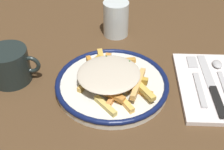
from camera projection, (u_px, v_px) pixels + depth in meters
ground_plane at (112, 88)px, 0.66m from camera, size 2.60×2.60×0.00m
plate at (112, 84)px, 0.66m from camera, size 0.25×0.25×0.02m
fries_heap at (111, 75)px, 0.64m from camera, size 0.19×0.22×0.04m
napkin at (210, 86)px, 0.66m from camera, size 0.14×0.23×0.01m
fork at (197, 79)px, 0.67m from camera, size 0.02×0.18×0.01m
knife at (213, 89)px, 0.64m from camera, size 0.02×0.21×0.01m
spoon at (220, 73)px, 0.68m from camera, size 0.02×0.15×0.01m
water_glass at (116, 19)px, 0.81m from camera, size 0.07×0.07×0.10m
coffee_mug at (10, 65)px, 0.66m from camera, size 0.12×0.09×0.08m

